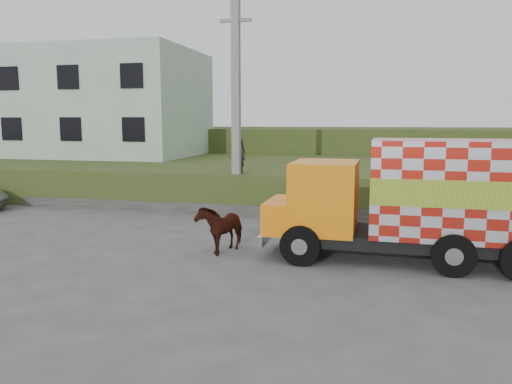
% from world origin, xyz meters
% --- Properties ---
extents(ground, '(120.00, 120.00, 0.00)m').
position_xyz_m(ground, '(0.00, 0.00, 0.00)').
color(ground, '#474749').
rests_on(ground, ground).
extents(embankment, '(40.00, 12.00, 1.50)m').
position_xyz_m(embankment, '(0.00, 10.00, 0.75)').
color(embankment, '#264E1A').
rests_on(embankment, ground).
extents(embankment_far, '(40.00, 12.00, 3.00)m').
position_xyz_m(embankment_far, '(0.00, 22.00, 1.50)').
color(embankment_far, '#264E1A').
rests_on(embankment_far, ground).
extents(retaining_strip, '(16.00, 0.50, 0.40)m').
position_xyz_m(retaining_strip, '(-2.00, 4.20, 0.20)').
color(retaining_strip, '#595651').
rests_on(retaining_strip, ground).
extents(building, '(10.00, 8.00, 6.00)m').
position_xyz_m(building, '(-11.00, 13.00, 4.50)').
color(building, '#B4D2B3').
rests_on(building, embankment).
extents(utility_pole, '(1.20, 0.30, 8.00)m').
position_xyz_m(utility_pole, '(-1.00, 4.60, 4.08)').
color(utility_pole, gray).
rests_on(utility_pole, ground).
extents(cargo_truck, '(6.96, 2.54, 3.08)m').
position_xyz_m(cargo_truck, '(5.25, -0.92, 1.59)').
color(cargo_truck, black).
rests_on(cargo_truck, ground).
extents(cow, '(1.12, 1.70, 1.32)m').
position_xyz_m(cow, '(0.14, -1.07, 0.66)').
color(cow, '#36150D').
rests_on(cow, ground).
extents(pedestrian, '(0.69, 0.55, 1.65)m').
position_xyz_m(pedestrian, '(-1.04, 4.92, 2.33)').
color(pedestrian, '#2B2926').
rests_on(pedestrian, embankment).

